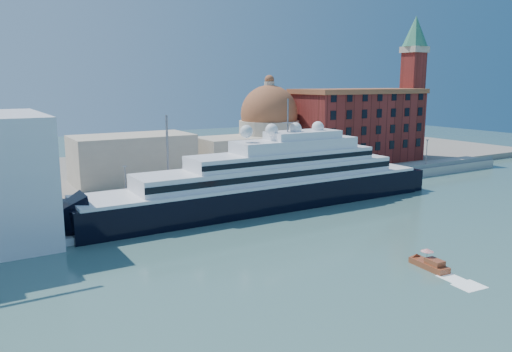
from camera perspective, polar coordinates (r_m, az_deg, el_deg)
ground at (r=93.72m, az=9.37°, el=-6.43°), size 400.00×400.00×0.00m
quay at (r=120.31m, az=-1.16°, el=-1.84°), size 180.00×10.00×2.50m
land at (r=156.55m, az=-8.70°, el=0.88°), size 260.00×72.00×2.00m
quay_fence at (r=116.13m, az=-0.05°, el=-1.36°), size 180.00×0.10×1.20m
superyacht at (r=108.06m, az=-0.31°, el=-1.36°), size 93.04×12.90×27.81m
service_barge at (r=93.24m, az=-17.80°, el=-6.44°), size 11.36×4.05×2.54m
water_taxi at (r=79.74m, az=19.26°, el=-9.45°), size 2.70×6.55×3.03m
warehouse at (r=163.62m, az=11.59°, el=5.73°), size 43.00×19.00×23.25m
campanile at (r=180.22m, az=17.50°, el=10.66°), size 8.40×8.40×47.00m
church at (r=142.27m, az=-3.74°, el=4.03°), size 66.00×18.00×25.50m
lamp_posts at (r=111.46m, az=-6.38°, el=1.58°), size 120.80×2.40×18.00m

